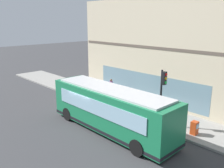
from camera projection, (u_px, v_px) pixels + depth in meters
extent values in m
plane|color=#38383A|center=(92.00, 123.00, 18.12)|extent=(120.00, 120.00, 0.00)
cube|color=gray|center=(132.00, 108.00, 21.14)|extent=(3.90, 40.00, 0.15)
cube|color=beige|center=(171.00, 49.00, 23.69)|extent=(7.26, 17.05, 9.41)
cube|color=brown|center=(149.00, 47.00, 21.25)|extent=(0.36, 16.71, 0.24)
cube|color=slate|center=(147.00, 87.00, 22.09)|extent=(0.12, 11.93, 2.40)
cube|color=#197247|center=(111.00, 109.00, 16.52)|extent=(2.54, 10.01, 2.70)
cube|color=silver|center=(111.00, 89.00, 16.17)|extent=(2.16, 9.01, 0.12)
cube|color=#8CB2C6|center=(69.00, 88.00, 19.91)|extent=(2.20, 0.09, 1.20)
cube|color=#8CB2C6|center=(124.00, 99.00, 17.27)|extent=(0.10, 8.20, 1.00)
cube|color=#8CB2C6|center=(96.00, 108.00, 15.58)|extent=(0.10, 8.20, 1.00)
cube|color=black|center=(111.00, 125.00, 16.82)|extent=(2.58, 10.05, 0.20)
cylinder|color=black|center=(91.00, 107.00, 20.10)|extent=(0.30, 1.00, 1.00)
cylinder|color=black|center=(68.00, 114.00, 18.57)|extent=(0.30, 1.00, 1.00)
cylinder|color=black|center=(161.00, 135.00, 15.18)|extent=(0.30, 1.00, 1.00)
cylinder|color=black|center=(137.00, 148.00, 13.65)|extent=(0.30, 1.00, 1.00)
cylinder|color=black|center=(161.00, 98.00, 16.95)|extent=(0.14, 0.14, 4.05)
cube|color=black|center=(164.00, 78.00, 16.44)|extent=(0.32, 0.24, 0.90)
sphere|color=red|center=(166.00, 74.00, 16.28)|extent=(0.20, 0.20, 0.20)
sphere|color=yellow|center=(166.00, 79.00, 16.35)|extent=(0.20, 0.20, 0.20)
sphere|color=green|center=(166.00, 83.00, 16.42)|extent=(0.20, 0.20, 0.20)
cylinder|color=red|center=(173.00, 118.00, 17.94)|extent=(0.24, 0.24, 0.55)
sphere|color=red|center=(173.00, 114.00, 17.85)|extent=(0.22, 0.22, 0.22)
cylinder|color=red|center=(175.00, 118.00, 17.80)|extent=(0.10, 0.12, 0.10)
cylinder|color=red|center=(174.00, 117.00, 18.04)|extent=(0.12, 0.10, 0.10)
cylinder|color=silver|center=(110.00, 93.00, 23.74)|extent=(0.14, 0.14, 0.88)
cylinder|color=silver|center=(112.00, 93.00, 23.62)|extent=(0.14, 0.14, 0.88)
cylinder|color=#8C3F8C|center=(111.00, 85.00, 23.48)|extent=(0.32, 0.32, 0.70)
sphere|color=brown|center=(111.00, 80.00, 23.36)|extent=(0.24, 0.24, 0.24)
cylinder|color=black|center=(95.00, 93.00, 23.89)|extent=(0.14, 0.14, 0.78)
cylinder|color=black|center=(97.00, 93.00, 23.79)|extent=(0.14, 0.14, 0.78)
cylinder|color=black|center=(96.00, 86.00, 23.67)|extent=(0.32, 0.32, 0.62)
sphere|color=brown|center=(96.00, 82.00, 23.56)|extent=(0.21, 0.21, 0.21)
cube|color=#BF3F19|center=(194.00, 128.00, 15.92)|extent=(0.44, 0.40, 0.90)
cube|color=#8CB2C6|center=(198.00, 126.00, 15.72)|extent=(0.35, 0.03, 0.30)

